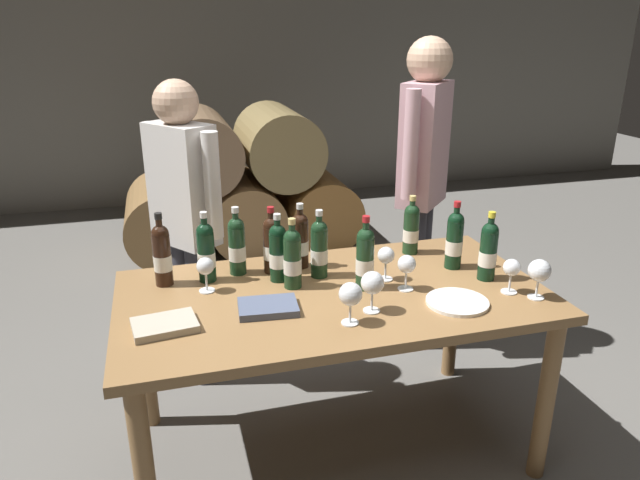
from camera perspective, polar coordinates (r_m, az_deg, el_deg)
ground_plane at (r=2.77m, az=1.19°, el=-19.40°), size 14.00×14.00×0.00m
cellar_back_wall at (r=6.28m, az=-10.36°, el=16.68°), size 10.00×0.24×2.80m
barrel_stack at (r=4.84m, az=-7.73°, el=5.19°), size 1.86×0.90×1.15m
dining_table at (r=2.40m, az=1.30°, el=-7.03°), size 1.70×0.90×0.76m
wine_bottle_0 at (r=2.35m, az=4.37°, el=-1.70°), size 0.07×0.07×0.31m
wine_bottle_1 at (r=2.50m, az=-4.74°, el=-0.41°), size 0.07×0.07×0.29m
wine_bottle_2 at (r=2.60m, az=12.97°, el=0.05°), size 0.07×0.07×0.30m
wine_bottle_3 at (r=2.52m, az=16.08°, el=-0.99°), size 0.07×0.07×0.30m
wine_bottle_4 at (r=2.35m, az=-2.70°, el=-1.75°), size 0.07×0.07×0.29m
wine_bottle_5 at (r=2.45m, az=-0.08°, el=-0.79°), size 0.07×0.07×0.29m
wine_bottle_6 at (r=2.74m, az=8.87°, el=1.14°), size 0.07×0.07×0.28m
wine_bottle_7 at (r=2.55m, az=-1.94°, el=0.03°), size 0.07×0.07×0.29m
wine_bottle_8 at (r=2.45m, az=-11.04°, el=-1.11°), size 0.07×0.07×0.30m
wine_bottle_9 at (r=2.42m, az=-4.12°, el=-1.17°), size 0.07×0.07×0.29m
wine_bottle_10 at (r=2.50m, az=-8.10°, el=-0.50°), size 0.07×0.07×0.30m
wine_bottle_11 at (r=2.45m, az=-15.14°, el=-1.36°), size 0.07×0.07×0.31m
wine_glass_0 at (r=2.43m, az=18.17°, el=-2.71°), size 0.07×0.07×0.14m
wine_glass_1 at (r=2.36m, az=-11.11°, el=-2.66°), size 0.07×0.07×0.15m
wine_glass_2 at (r=2.07m, az=2.99°, el=-5.39°), size 0.09×0.09×0.16m
wine_glass_3 at (r=2.16m, az=5.13°, el=-4.26°), size 0.09×0.09×0.16m
wine_glass_4 at (r=2.44m, az=6.45°, el=-1.63°), size 0.07×0.07×0.15m
wine_glass_5 at (r=2.41m, az=20.60°, el=-2.87°), size 0.09×0.09×0.16m
wine_glass_6 at (r=2.36m, az=8.45°, el=-2.47°), size 0.07×0.07×0.15m
tasting_notebook at (r=2.15m, az=-14.90°, el=-8.03°), size 0.24×0.19×0.03m
leather_ledger at (r=2.21m, az=-5.09°, el=-6.54°), size 0.23×0.18×0.03m
serving_plate at (r=2.32m, az=13.22°, el=-5.91°), size 0.24×0.24×0.01m
sommelier_presenting at (r=3.18m, az=10.00°, el=6.83°), size 0.37×0.38×1.72m
taster_seated_left at (r=2.88m, az=-13.03°, el=2.70°), size 0.33×0.41×1.54m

